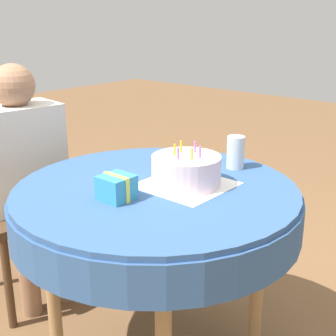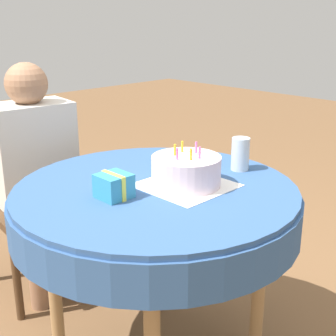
{
  "view_description": "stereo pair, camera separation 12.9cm",
  "coord_description": "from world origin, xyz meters",
  "px_view_note": "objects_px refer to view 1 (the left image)",
  "views": [
    {
      "loc": [
        -1.14,
        -1.03,
        1.32
      ],
      "look_at": [
        0.04,
        -0.02,
        0.8
      ],
      "focal_mm": 50.0,
      "sensor_mm": 36.0,
      "label": 1
    },
    {
      "loc": [
        -1.05,
        -1.13,
        1.32
      ],
      "look_at": [
        0.04,
        -0.02,
        0.8
      ],
      "focal_mm": 50.0,
      "sensor_mm": 36.0,
      "label": 2
    }
  ],
  "objects_px": {
    "chair": "(18,194)",
    "drinking_glass": "(236,152)",
    "birthday_cake": "(186,170)",
    "gift_box": "(117,188)",
    "person": "(23,163)"
  },
  "relations": [
    {
      "from": "chair",
      "to": "drinking_glass",
      "type": "distance_m",
      "value": 1.09
    },
    {
      "from": "person",
      "to": "birthday_cake",
      "type": "bearing_deg",
      "value": -74.83
    },
    {
      "from": "chair",
      "to": "person",
      "type": "height_order",
      "value": "person"
    },
    {
      "from": "person",
      "to": "gift_box",
      "type": "height_order",
      "value": "person"
    },
    {
      "from": "birthday_cake",
      "to": "drinking_glass",
      "type": "relative_size",
      "value": 1.92
    },
    {
      "from": "drinking_glass",
      "to": "gift_box",
      "type": "relative_size",
      "value": 1.19
    },
    {
      "from": "drinking_glass",
      "to": "person",
      "type": "bearing_deg",
      "value": 114.37
    },
    {
      "from": "chair",
      "to": "gift_box",
      "type": "relative_size",
      "value": 8.34
    },
    {
      "from": "person",
      "to": "drinking_glass",
      "type": "relative_size",
      "value": 8.78
    },
    {
      "from": "person",
      "to": "birthday_cake",
      "type": "height_order",
      "value": "person"
    },
    {
      "from": "birthday_cake",
      "to": "gift_box",
      "type": "height_order",
      "value": "birthday_cake"
    },
    {
      "from": "person",
      "to": "drinking_glass",
      "type": "xyz_separation_m",
      "value": [
        0.4,
        -0.87,
        0.13
      ]
    },
    {
      "from": "chair",
      "to": "person",
      "type": "relative_size",
      "value": 0.8
    },
    {
      "from": "chair",
      "to": "drinking_glass",
      "type": "bearing_deg",
      "value": -61.26
    },
    {
      "from": "chair",
      "to": "birthday_cake",
      "type": "xyz_separation_m",
      "value": [
        0.11,
        -0.94,
        0.3
      ]
    }
  ]
}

